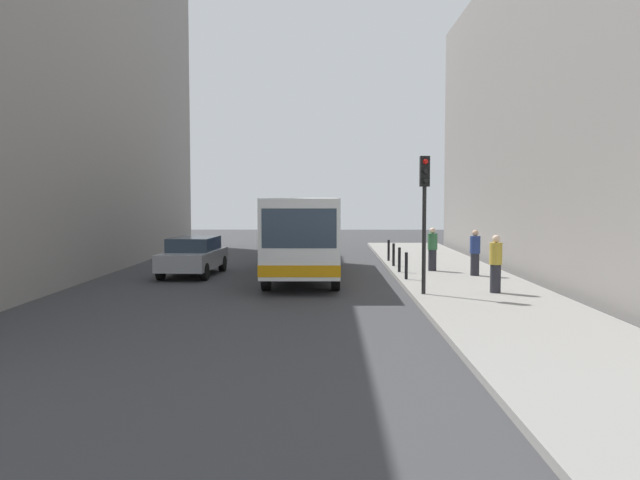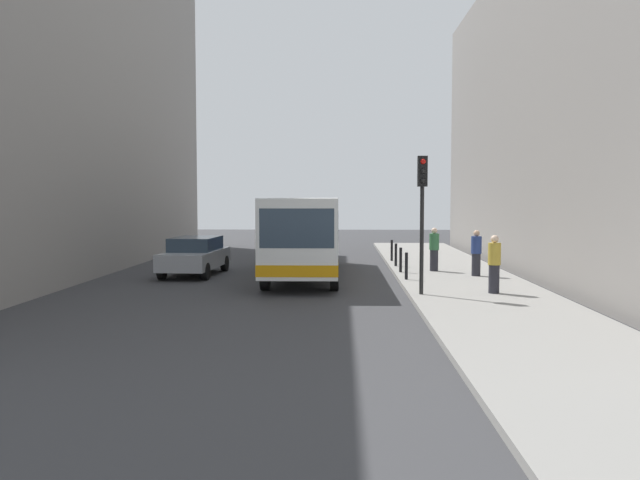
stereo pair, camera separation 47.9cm
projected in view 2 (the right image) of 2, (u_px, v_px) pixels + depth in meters
The scene contains 15 objects.
ground_plane at pixel (306, 288), 22.24m from camera, with size 80.00×80.00×0.00m, color #38383A.
sidewalk at pixel (469, 287), 22.06m from camera, with size 4.40×40.00×0.15m, color gray.
building_left at pixel (19, 73), 26.09m from camera, with size 7.00×32.00×15.80m, color gray.
building_right at pixel (612, 105), 25.43m from camera, with size 7.00×32.00×13.07m, color gray.
bus at pixel (305, 231), 25.65m from camera, with size 2.62×11.04×3.00m.
car_beside_bus at pixel (195, 255), 25.96m from camera, with size 2.08×4.50×1.48m.
car_behind_bus at pixel (301, 240), 35.05m from camera, with size 1.87×4.41×1.48m.
traffic_light at pixel (422, 198), 19.64m from camera, with size 0.28×0.33×4.10m.
bollard_near at pixel (406, 266), 23.36m from camera, with size 0.11×0.11×0.95m, color black.
bollard_mid at pixel (401, 260), 25.63m from camera, with size 0.11×0.11×0.95m, color black.
bollard_far at pixel (396, 255), 27.91m from camera, with size 0.11×0.11×0.95m, color black.
bollard_farthest at pixel (392, 250), 30.19m from camera, with size 0.11×0.11×0.95m, color black.
pedestrian_near_signal at pixel (494, 264), 20.01m from camera, with size 0.38×0.38×1.75m.
pedestrian_mid_sidewalk at pixel (476, 253), 24.41m from camera, with size 0.38×0.38×1.68m.
pedestrian_far_sidewalk at pixel (434, 249), 26.03m from camera, with size 0.38×0.38×1.70m.
Camera 2 is at (1.17, -22.06, 3.04)m, focal length 37.41 mm.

